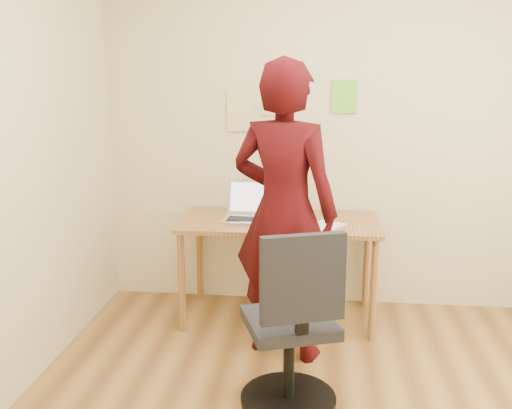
# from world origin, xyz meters

# --- Properties ---
(room) EXTENTS (3.58, 3.58, 2.78)m
(room) POSITION_xyz_m (0.00, 0.00, 1.35)
(room) COLOR brown
(room) RESTS_ON ground
(desk) EXTENTS (1.40, 0.70, 0.74)m
(desk) POSITION_xyz_m (-0.39, 1.38, 0.65)
(desk) COLOR olive
(desk) RESTS_ON ground
(laptop) EXTENTS (0.38, 0.34, 0.27)m
(laptop) POSITION_xyz_m (-0.60, 1.38, 0.79)
(laptop) COLOR silver
(laptop) RESTS_ON desk
(paper_sheet) EXTENTS (0.32, 0.35, 0.00)m
(paper_sheet) POSITION_xyz_m (-0.08, 1.26, 0.74)
(paper_sheet) COLOR white
(paper_sheet) RESTS_ON desk
(phone) EXTENTS (0.10, 0.14, 0.01)m
(phone) POSITION_xyz_m (-0.23, 1.17, 0.75)
(phone) COLOR black
(phone) RESTS_ON desk
(wall_note_left) EXTENTS (0.21, 0.00, 0.30)m
(wall_note_left) POSITION_xyz_m (-0.72, 1.74, 1.48)
(wall_note_left) COLOR #DFC585
(wall_note_left) RESTS_ON room
(wall_note_mid) EXTENTS (0.21, 0.00, 0.30)m
(wall_note_mid) POSITION_xyz_m (-0.45, 1.74, 1.60)
(wall_note_mid) COLOR #DFC585
(wall_note_mid) RESTS_ON room
(wall_note_right) EXTENTS (0.18, 0.00, 0.24)m
(wall_note_right) POSITION_xyz_m (0.05, 1.74, 1.59)
(wall_note_right) COLOR #75D530
(wall_note_right) RESTS_ON room
(office_chair) EXTENTS (0.57, 0.58, 1.01)m
(office_chair) POSITION_xyz_m (-0.24, 0.22, 0.43)
(office_chair) COLOR black
(office_chair) RESTS_ON ground
(person) EXTENTS (0.78, 0.63, 1.86)m
(person) POSITION_xyz_m (-0.33, 0.86, 0.93)
(person) COLOR #320609
(person) RESTS_ON ground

